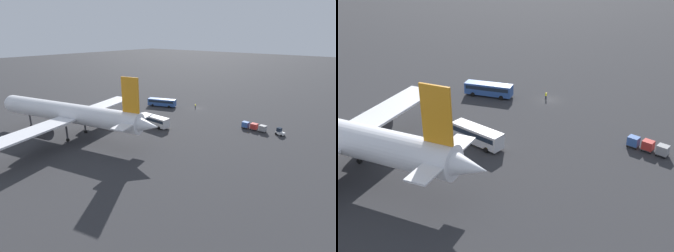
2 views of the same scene
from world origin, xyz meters
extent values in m
plane|color=#2D2D30|center=(0.00, 0.00, 0.00)|extent=(600.00, 600.00, 0.00)
cone|color=silver|center=(-12.16, 41.31, 6.94)|extent=(7.90, 6.34, 4.80)
cube|color=silver|center=(12.83, 33.84, 6.27)|extent=(11.00, 22.11, 0.44)
cube|color=orange|center=(-8.36, 42.26, 13.87)|extent=(4.58, 1.47, 8.54)
cube|color=silver|center=(-8.81, 42.14, 7.47)|extent=(6.51, 14.24, 0.28)
cylinder|color=#38383D|center=(13.40, 37.28, 4.58)|extent=(6.10, 4.20, 2.93)
cylinder|color=#38383D|center=(10.43, 43.39, 2.13)|extent=(0.50, 0.50, 4.27)
cylinder|color=black|center=(10.43, 43.39, 0.45)|extent=(0.99, 0.70, 0.90)
cube|color=#2D5199|center=(12.44, 6.62, 1.75)|extent=(11.49, 6.46, 2.61)
cube|color=#192333|center=(12.44, 6.62, 2.21)|extent=(10.66, 6.20, 0.83)
cylinder|color=black|center=(15.20, 9.18, 0.50)|extent=(1.04, 0.62, 1.00)
cylinder|color=black|center=(16.20, 6.41, 0.50)|extent=(1.04, 0.62, 1.00)
cylinder|color=black|center=(8.68, 6.82, 0.50)|extent=(1.04, 0.62, 1.00)
cylinder|color=black|center=(9.68, 4.05, 0.50)|extent=(1.04, 0.62, 1.00)
cube|color=silver|center=(-0.91, 25.99, 1.87)|extent=(10.76, 3.01, 2.85)
cube|color=#192333|center=(-0.91, 25.99, 2.37)|extent=(9.90, 3.03, 0.91)
cylinder|color=black|center=(2.44, 27.33, 0.50)|extent=(1.01, 0.33, 1.00)
cylinder|color=black|center=(2.37, 24.48, 0.50)|extent=(1.01, 0.33, 1.00)
cylinder|color=black|center=(-4.18, 27.50, 0.50)|extent=(1.01, 0.33, 1.00)
cylinder|color=black|center=(-4.26, 24.65, 0.50)|extent=(1.01, 0.33, 1.00)
cylinder|color=#1E1E2D|center=(0.77, 0.14, 0.42)|extent=(0.32, 0.32, 0.85)
cylinder|color=yellow|center=(0.77, 0.14, 1.18)|extent=(0.38, 0.38, 0.65)
sphere|color=tan|center=(0.77, 0.14, 1.62)|extent=(0.24, 0.24, 0.24)
cube|color=#38383D|center=(-29.41, 9.68, 0.41)|extent=(2.07, 1.77, 0.10)
cube|color=gray|center=(-29.41, 9.68, 1.26)|extent=(1.97, 1.69, 1.60)
cylinder|color=black|center=(-28.62, 10.29, 0.18)|extent=(0.37, 0.14, 0.36)
cylinder|color=black|center=(-28.68, 9.01, 0.18)|extent=(0.37, 0.14, 0.36)
cylinder|color=black|center=(-30.14, 10.36, 0.18)|extent=(0.37, 0.14, 0.36)
cylinder|color=black|center=(-30.20, 9.08, 0.18)|extent=(0.37, 0.14, 0.36)
cube|color=#38383D|center=(-26.74, 9.58, 0.41)|extent=(2.07, 1.77, 0.10)
cube|color=#B72D28|center=(-26.74, 9.58, 1.26)|extent=(1.97, 1.69, 1.60)
cylinder|color=black|center=(-25.95, 10.18, 0.18)|extent=(0.37, 0.14, 0.36)
cylinder|color=black|center=(-26.02, 8.90, 0.18)|extent=(0.37, 0.14, 0.36)
cylinder|color=black|center=(-27.47, 10.25, 0.18)|extent=(0.37, 0.14, 0.36)
cylinder|color=black|center=(-27.53, 8.97, 0.18)|extent=(0.37, 0.14, 0.36)
cube|color=#38383D|center=(-24.08, 9.67, 0.41)|extent=(2.07, 1.77, 0.10)
cube|color=#33569E|center=(-24.08, 9.67, 1.26)|extent=(1.97, 1.69, 1.60)
cylinder|color=black|center=(-23.29, 10.27, 0.18)|extent=(0.37, 0.14, 0.36)
cylinder|color=black|center=(-23.35, 8.99, 0.18)|extent=(0.37, 0.14, 0.36)
cylinder|color=black|center=(-24.80, 10.34, 0.18)|extent=(0.37, 0.14, 0.36)
cylinder|color=black|center=(-24.87, 9.06, 0.18)|extent=(0.37, 0.14, 0.36)
camera|label=1|loc=(-53.75, 83.56, 27.74)|focal=28.00mm
camera|label=2|loc=(-46.60, 76.86, 37.23)|focal=45.00mm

